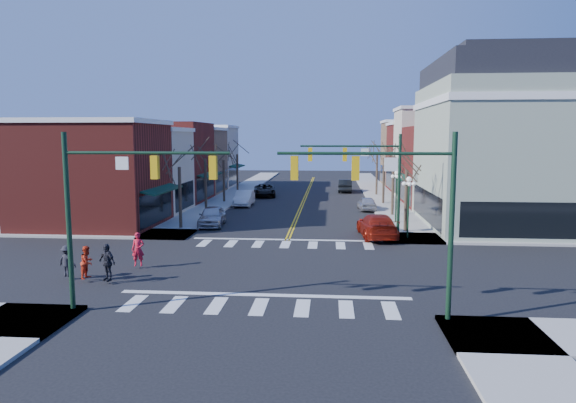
% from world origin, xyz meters
% --- Properties ---
extents(ground, '(160.00, 160.00, 0.00)m').
position_xyz_m(ground, '(0.00, 0.00, 0.00)').
color(ground, black).
rests_on(ground, ground).
extents(sidewalk_left, '(3.50, 70.00, 0.15)m').
position_xyz_m(sidewalk_left, '(-8.75, 20.00, 0.07)').
color(sidewalk_left, '#9E9B93').
rests_on(sidewalk_left, ground).
extents(sidewalk_right, '(3.50, 70.00, 0.15)m').
position_xyz_m(sidewalk_right, '(8.75, 20.00, 0.07)').
color(sidewalk_right, '#9E9B93').
rests_on(sidewalk_right, ground).
extents(bldg_left_brick_a, '(10.00, 8.50, 8.00)m').
position_xyz_m(bldg_left_brick_a, '(-15.50, 11.75, 4.00)').
color(bldg_left_brick_a, maroon).
rests_on(bldg_left_brick_a, ground).
extents(bldg_left_stucco_a, '(10.00, 7.00, 7.50)m').
position_xyz_m(bldg_left_stucco_a, '(-15.50, 19.50, 3.75)').
color(bldg_left_stucco_a, beige).
rests_on(bldg_left_stucco_a, ground).
extents(bldg_left_brick_b, '(10.00, 9.00, 8.50)m').
position_xyz_m(bldg_left_brick_b, '(-15.50, 27.50, 4.25)').
color(bldg_left_brick_b, maroon).
rests_on(bldg_left_brick_b, ground).
extents(bldg_left_tan, '(10.00, 7.50, 7.80)m').
position_xyz_m(bldg_left_tan, '(-15.50, 35.75, 3.90)').
color(bldg_left_tan, '#9C7756').
rests_on(bldg_left_tan, ground).
extents(bldg_left_stucco_b, '(10.00, 8.00, 8.20)m').
position_xyz_m(bldg_left_stucco_b, '(-15.50, 43.50, 4.10)').
color(bldg_left_stucco_b, beige).
rests_on(bldg_left_stucco_b, ground).
extents(bldg_right_brick_a, '(10.00, 8.50, 8.00)m').
position_xyz_m(bldg_right_brick_a, '(15.50, 25.75, 4.00)').
color(bldg_right_brick_a, maroon).
rests_on(bldg_right_brick_a, ground).
extents(bldg_right_stucco, '(10.00, 7.00, 10.00)m').
position_xyz_m(bldg_right_stucco, '(15.50, 33.50, 5.00)').
color(bldg_right_stucco, beige).
rests_on(bldg_right_stucco, ground).
extents(bldg_right_brick_b, '(10.00, 8.00, 8.50)m').
position_xyz_m(bldg_right_brick_b, '(15.50, 41.00, 4.25)').
color(bldg_right_brick_b, maroon).
rests_on(bldg_right_brick_b, ground).
extents(bldg_right_tan, '(10.00, 8.00, 9.00)m').
position_xyz_m(bldg_right_tan, '(15.50, 49.00, 4.50)').
color(bldg_right_tan, '#9C7756').
rests_on(bldg_right_tan, ground).
extents(victorian_corner, '(12.25, 14.25, 13.30)m').
position_xyz_m(victorian_corner, '(16.50, 14.50, 6.66)').
color(victorian_corner, '#919E88').
rests_on(victorian_corner, ground).
extents(traffic_mast_near_left, '(6.60, 0.28, 7.20)m').
position_xyz_m(traffic_mast_near_left, '(-5.55, -7.40, 4.71)').
color(traffic_mast_near_left, '#14331E').
rests_on(traffic_mast_near_left, ground).
extents(traffic_mast_near_right, '(6.60, 0.28, 7.20)m').
position_xyz_m(traffic_mast_near_right, '(5.55, -7.40, 4.71)').
color(traffic_mast_near_right, '#14331E').
rests_on(traffic_mast_near_right, ground).
extents(traffic_mast_far_right, '(6.60, 0.28, 7.20)m').
position_xyz_m(traffic_mast_far_right, '(5.55, 7.40, 4.71)').
color(traffic_mast_far_right, '#14331E').
rests_on(traffic_mast_far_right, ground).
extents(lamppost_corner, '(0.36, 0.36, 4.33)m').
position_xyz_m(lamppost_corner, '(8.20, 8.50, 2.96)').
color(lamppost_corner, '#14331E').
rests_on(lamppost_corner, ground).
extents(lamppost_midblock, '(0.36, 0.36, 4.33)m').
position_xyz_m(lamppost_midblock, '(8.20, 15.00, 2.96)').
color(lamppost_midblock, '#14331E').
rests_on(lamppost_midblock, ground).
extents(tree_left_a, '(0.24, 0.24, 4.76)m').
position_xyz_m(tree_left_a, '(-8.40, 11.00, 2.38)').
color(tree_left_a, '#382B21').
rests_on(tree_left_a, ground).
extents(tree_left_b, '(0.24, 0.24, 5.04)m').
position_xyz_m(tree_left_b, '(-8.40, 19.00, 2.52)').
color(tree_left_b, '#382B21').
rests_on(tree_left_b, ground).
extents(tree_left_c, '(0.24, 0.24, 4.55)m').
position_xyz_m(tree_left_c, '(-8.40, 27.00, 2.27)').
color(tree_left_c, '#382B21').
rests_on(tree_left_c, ground).
extents(tree_left_d, '(0.24, 0.24, 4.90)m').
position_xyz_m(tree_left_d, '(-8.40, 35.00, 2.45)').
color(tree_left_d, '#382B21').
rests_on(tree_left_d, ground).
extents(tree_right_a, '(0.24, 0.24, 4.62)m').
position_xyz_m(tree_right_a, '(8.40, 11.00, 2.31)').
color(tree_right_a, '#382B21').
rests_on(tree_right_a, ground).
extents(tree_right_b, '(0.24, 0.24, 5.18)m').
position_xyz_m(tree_right_b, '(8.40, 19.00, 2.59)').
color(tree_right_b, '#382B21').
rests_on(tree_right_b, ground).
extents(tree_right_c, '(0.24, 0.24, 4.83)m').
position_xyz_m(tree_right_c, '(8.40, 27.00, 2.42)').
color(tree_right_c, '#382B21').
rests_on(tree_right_c, ground).
extents(tree_right_d, '(0.24, 0.24, 4.97)m').
position_xyz_m(tree_right_d, '(8.40, 35.00, 2.48)').
color(tree_right_d, '#382B21').
rests_on(tree_right_d, ground).
extents(car_left_near, '(2.23, 4.73, 1.56)m').
position_xyz_m(car_left_near, '(-6.40, 12.79, 0.78)').
color(car_left_near, '#B1B1B5').
rests_on(car_left_near, ground).
extents(car_left_mid, '(1.72, 4.72, 1.55)m').
position_xyz_m(car_left_mid, '(-5.85, 24.80, 0.77)').
color(car_left_mid, silver).
rests_on(car_left_mid, ground).
extents(car_left_far, '(3.15, 5.62, 1.48)m').
position_xyz_m(car_left_far, '(-4.81, 32.99, 0.74)').
color(car_left_far, black).
rests_on(car_left_far, ground).
extents(car_right_near, '(2.76, 5.87, 1.65)m').
position_xyz_m(car_right_near, '(6.19, 9.17, 0.83)').
color(car_right_near, maroon).
rests_on(car_right_near, ground).
extents(car_right_mid, '(1.78, 3.99, 1.33)m').
position_xyz_m(car_right_mid, '(6.40, 22.51, 0.67)').
color(car_right_mid, '#B8B8BD').
rests_on(car_right_mid, ground).
extents(car_right_far, '(1.85, 4.88, 1.59)m').
position_xyz_m(car_right_far, '(4.80, 38.88, 0.79)').
color(car_right_far, black).
rests_on(car_right_far, ground).
extents(pedestrian_red_a, '(0.71, 0.53, 1.80)m').
position_xyz_m(pedestrian_red_a, '(-7.30, -0.54, 1.05)').
color(pedestrian_red_a, red).
rests_on(pedestrian_red_a, sidewalk_left).
extents(pedestrian_red_b, '(0.67, 0.83, 1.61)m').
position_xyz_m(pedestrian_red_b, '(-8.86, -3.12, 0.95)').
color(pedestrian_red_b, red).
rests_on(pedestrian_red_b, sidewalk_left).
extents(pedestrian_dark_a, '(1.14, 0.88, 1.80)m').
position_xyz_m(pedestrian_dark_a, '(-7.72, -3.44, 1.05)').
color(pedestrian_dark_a, '#212029').
rests_on(pedestrian_dark_a, sidewalk_left).
extents(pedestrian_dark_b, '(1.15, 0.88, 1.57)m').
position_xyz_m(pedestrian_dark_b, '(-10.00, -2.90, 0.93)').
color(pedestrian_dark_b, black).
rests_on(pedestrian_dark_b, sidewalk_left).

